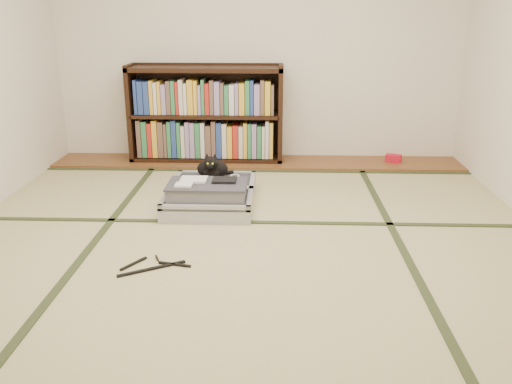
{
  "coord_description": "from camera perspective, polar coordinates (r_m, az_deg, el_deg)",
  "views": [
    {
      "loc": [
        0.19,
        -3.2,
        1.45
      ],
      "look_at": [
        0.05,
        0.35,
        0.25
      ],
      "focal_mm": 38.0,
      "sensor_mm": 36.0,
      "label": 1
    }
  ],
  "objects": [
    {
      "name": "suitcase",
      "position": [
        4.21,
        -4.81,
        -0.25
      ],
      "size": [
        0.66,
        0.88,
        0.26
      ],
      "color": "#B8B8BD",
      "rests_on": "floor"
    },
    {
      "name": "tatami_borders",
      "position": [
        3.97,
        -0.64,
        -2.69
      ],
      "size": [
        4.0,
        4.5,
        0.01
      ],
      "color": "#2D381E",
      "rests_on": "ground"
    },
    {
      "name": "cat",
      "position": [
        4.45,
        -4.62,
        2.49
      ],
      "size": [
        0.29,
        0.3,
        0.24
      ],
      "color": "black",
      "rests_on": "suitcase"
    },
    {
      "name": "bookcase",
      "position": [
        5.41,
        -5.26,
        7.93
      ],
      "size": [
        1.5,
        0.34,
        0.97
      ],
      "color": "black",
      "rests_on": "wood_strip"
    },
    {
      "name": "red_item",
      "position": [
        5.54,
        14.26,
        3.47
      ],
      "size": [
        0.17,
        0.14,
        0.07
      ],
      "primitive_type": "cube",
      "rotation": [
        0.0,
        0.0,
        -0.34
      ],
      "color": "red",
      "rests_on": "wood_strip"
    },
    {
      "name": "floor",
      "position": [
        3.52,
        -1.04,
        -5.67
      ],
      "size": [
        4.5,
        4.5,
        0.0
      ],
      "primitive_type": "plane",
      "color": "tan",
      "rests_on": "ground"
    },
    {
      "name": "hanger",
      "position": [
        3.29,
        -10.79,
        -7.67
      ],
      "size": [
        0.41,
        0.29,
        0.01
      ],
      "color": "black",
      "rests_on": "floor"
    },
    {
      "name": "room_shell",
      "position": [
        3.21,
        -1.2,
        18.86
      ],
      "size": [
        4.5,
        4.5,
        4.5
      ],
      "color": "white",
      "rests_on": "ground"
    },
    {
      "name": "cable_coil",
      "position": [
        4.5,
        -2.26,
        1.65
      ],
      "size": [
        0.09,
        0.09,
        0.02
      ],
      "color": "white",
      "rests_on": "suitcase"
    },
    {
      "name": "wood_strip",
      "position": [
        5.4,
        0.15,
        3.18
      ],
      "size": [
        4.0,
        0.5,
        0.02
      ],
      "primitive_type": "cube",
      "color": "brown",
      "rests_on": "ground"
    }
  ]
}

